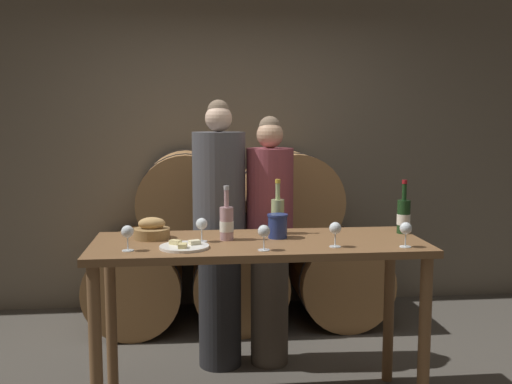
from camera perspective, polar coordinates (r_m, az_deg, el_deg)
stone_wall_back at (r=5.19m, az=-2.21°, el=6.83°), size 10.00×0.12×3.20m
barrel_stack at (r=4.76m, az=-1.71°, el=-5.12°), size 2.34×0.84×1.37m
tasting_table at (r=3.28m, az=0.26°, el=-6.94°), size 1.79×0.69×0.96m
person_left at (r=3.87m, az=-3.50°, el=-3.94°), size 0.34×0.34×1.74m
person_right at (r=3.91m, az=1.31°, el=-4.51°), size 0.30×0.30×1.63m
wine_bottle_red at (r=3.55m, az=13.88°, el=-2.22°), size 0.08×0.08×0.31m
wine_bottle_white at (r=3.44m, az=2.08°, el=-2.28°), size 0.08×0.08×0.31m
wine_bottle_rose at (r=3.26m, az=-2.82°, el=-2.93°), size 0.08×0.08×0.30m
blue_crock at (r=3.32m, az=2.07°, el=-3.16°), size 0.11×0.11×0.13m
bread_basket at (r=3.35m, az=-9.89°, el=-3.64°), size 0.20×0.20×0.12m
cheese_plate at (r=3.09m, az=-6.85°, el=-5.16°), size 0.25×0.25×0.04m
wine_glass_far_left at (r=3.06m, az=-12.15°, el=-3.81°), size 0.06×0.06×0.13m
wine_glass_left at (r=3.22m, az=-5.20°, el=-3.13°), size 0.06×0.06×0.13m
wine_glass_center at (r=3.00m, az=0.80°, el=-3.86°), size 0.06×0.06×0.13m
wine_glass_right at (r=3.11m, az=7.56°, el=-3.54°), size 0.06×0.06×0.13m
wine_glass_far_right at (r=3.17m, az=14.08°, el=-3.47°), size 0.06×0.06×0.13m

